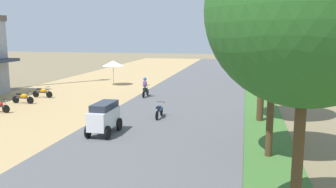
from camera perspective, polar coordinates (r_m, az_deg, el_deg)
parked_motorbike_fifth at (r=29.28m, az=-22.17°, el=-0.48°), size 1.80×0.54×0.94m
parked_motorbike_sixth at (r=31.43m, az=-19.42°, el=0.34°), size 1.80×0.54×0.94m
vendor_umbrella at (r=37.22m, az=-8.77°, el=4.87°), size 2.20×2.20×2.52m
median_tree_nearest at (r=8.98m, az=21.38°, el=12.41°), size 4.74×4.74×8.12m
median_tree_second at (r=15.58m, az=16.70°, el=10.71°), size 4.40×4.40×8.31m
median_tree_fourth at (r=35.42m, az=14.80°, el=12.52°), size 2.90×2.90×8.82m
median_tree_fifth at (r=42.14m, az=14.64°, el=12.88°), size 3.19×3.19×9.98m
streetlamp_near at (r=38.04m, az=14.40°, el=7.63°), size 3.16×0.20×7.10m
streetlamp_mid at (r=55.08m, az=13.79°, el=8.64°), size 3.16×0.20×7.91m
utility_pole_near at (r=40.22m, az=17.79°, el=8.45°), size 1.80×0.20×9.24m
car_van_white at (r=19.14m, az=-10.19°, el=-3.56°), size 1.19×2.41×1.67m
motorbike_ahead_second at (r=22.58m, az=-1.40°, el=-2.55°), size 0.54×1.80×0.94m
motorbike_ahead_third at (r=29.96m, az=-3.66°, el=1.02°), size 0.54×1.80×1.66m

